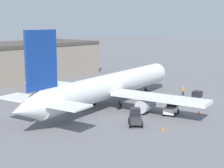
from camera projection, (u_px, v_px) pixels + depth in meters
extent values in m
plane|color=slate|center=(112.00, 105.00, 54.49)|extent=(400.00, 400.00, 0.00)
cylinder|color=silver|center=(112.00, 85.00, 53.92)|extent=(32.20, 8.28, 3.69)
cone|color=silver|center=(160.00, 72.00, 68.34)|extent=(3.44, 4.00, 3.61)
cone|color=silver|center=(26.00, 109.00, 39.05)|extent=(4.52, 4.05, 3.50)
cube|color=silver|center=(62.00, 85.00, 57.51)|extent=(5.40, 14.50, 0.50)
cube|color=silver|center=(159.00, 98.00, 47.93)|extent=(5.40, 14.50, 0.50)
cylinder|color=#B7B7BC|center=(72.00, 94.00, 56.61)|extent=(3.29, 2.32, 1.90)
cylinder|color=#B7B7BC|center=(145.00, 105.00, 49.31)|extent=(3.29, 2.32, 1.90)
cube|color=navy|center=(41.00, 60.00, 40.37)|extent=(4.95, 1.07, 7.07)
cube|color=silver|center=(20.00, 97.00, 43.44)|extent=(3.92, 4.86, 0.24)
cube|color=silver|center=(69.00, 106.00, 39.09)|extent=(3.92, 4.86, 0.24)
cylinder|color=#38383D|center=(146.00, 89.00, 63.88)|extent=(0.28, 0.28, 1.36)
cylinder|color=black|center=(146.00, 91.00, 63.93)|extent=(0.74, 0.45, 0.70)
cylinder|color=#38383D|center=(120.00, 105.00, 51.77)|extent=(0.28, 0.28, 1.36)
cylinder|color=black|center=(119.00, 106.00, 51.81)|extent=(0.94, 0.48, 0.90)
cylinder|color=#38383D|center=(94.00, 101.00, 54.34)|extent=(0.28, 0.28, 1.36)
cylinder|color=black|center=(94.00, 102.00, 54.38)|extent=(0.94, 0.48, 0.90)
cylinder|color=#1E2338|center=(183.00, 93.00, 61.65)|extent=(0.26, 0.26, 0.78)
cylinder|color=orange|center=(183.00, 89.00, 61.53)|extent=(0.36, 0.36, 0.62)
sphere|color=tan|center=(183.00, 87.00, 61.45)|extent=(0.23, 0.23, 0.23)
cube|color=#B2B2B7|center=(195.00, 101.00, 54.25)|extent=(3.60, 2.03, 0.72)
cube|color=black|center=(197.00, 94.00, 54.89)|extent=(1.70, 1.58, 1.03)
cylinder|color=black|center=(202.00, 102.00, 54.92)|extent=(0.74, 0.39, 0.70)
cylinder|color=black|center=(193.00, 101.00, 55.70)|extent=(0.74, 0.39, 0.70)
cylinder|color=black|center=(197.00, 105.00, 52.93)|extent=(0.74, 0.39, 0.70)
cylinder|color=black|center=(188.00, 104.00, 53.72)|extent=(0.74, 0.39, 0.70)
cube|color=silver|center=(171.00, 110.00, 48.57)|extent=(3.17, 2.29, 0.80)
cube|color=black|center=(173.00, 102.00, 49.11)|extent=(1.60, 1.68, 1.14)
cube|color=#333333|center=(170.00, 104.00, 47.93)|extent=(2.01, 1.54, 0.70)
cylinder|color=black|center=(178.00, 111.00, 49.22)|extent=(0.72, 0.46, 0.67)
cylinder|color=black|center=(168.00, 110.00, 49.84)|extent=(0.72, 0.46, 0.67)
cylinder|color=black|center=(174.00, 115.00, 47.43)|extent=(0.72, 0.46, 0.67)
cylinder|color=black|center=(164.00, 114.00, 48.06)|extent=(0.72, 0.46, 0.67)
cube|color=#2D2D33|center=(135.00, 120.00, 43.46)|extent=(2.85, 2.78, 0.70)
cube|color=black|center=(135.00, 112.00, 44.01)|extent=(1.70, 1.71, 1.00)
cylinder|color=black|center=(140.00, 121.00, 44.41)|extent=(0.81, 0.77, 0.83)
cylinder|color=black|center=(129.00, 121.00, 44.39)|extent=(0.81, 0.77, 0.83)
cylinder|color=black|center=(142.00, 125.00, 42.66)|extent=(0.81, 0.77, 0.83)
cylinder|color=black|center=(130.00, 125.00, 42.64)|extent=(0.81, 0.77, 0.83)
cone|color=#EF590F|center=(163.00, 128.00, 41.56)|extent=(0.36, 0.36, 0.55)
cone|color=#EF590F|center=(199.00, 112.00, 48.96)|extent=(0.36, 0.36, 0.55)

